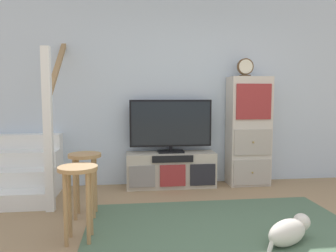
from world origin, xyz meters
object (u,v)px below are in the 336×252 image
at_px(media_console, 171,170).
at_px(dog, 289,231).
at_px(bar_stool_near, 78,185).
at_px(side_cabinet, 249,131).
at_px(bar_stool_far, 85,169).
at_px(television, 171,125).
at_px(desk_clock, 245,67).

height_order(media_console, dog, media_console).
bearing_deg(bar_stool_near, dog, -8.59).
bearing_deg(side_cabinet, bar_stool_near, -142.96).
bearing_deg(bar_stool_near, bar_stool_far, 92.07).
xyz_separation_m(bar_stool_near, dog, (1.80, -0.27, -0.38)).
height_order(media_console, bar_stool_far, bar_stool_far).
height_order(television, desk_clock, desk_clock).
bearing_deg(dog, bar_stool_far, 154.47).
bearing_deg(bar_stool_near, television, 57.97).
distance_m(desk_clock, dog, 2.45).
relative_size(television, side_cabinet, 0.74).
xyz_separation_m(television, bar_stool_far, (-1.04, -1.03, -0.37)).
xyz_separation_m(media_console, desk_clock, (1.05, -0.00, 1.43)).
relative_size(media_console, desk_clock, 4.89).
height_order(side_cabinet, bar_stool_far, side_cabinet).
bearing_deg(desk_clock, bar_stool_far, -154.40).
distance_m(media_console, side_cabinet, 1.24).
height_order(desk_clock, bar_stool_near, desk_clock).
relative_size(desk_clock, dog, 0.51).
bearing_deg(media_console, bar_stool_near, -122.41).
bearing_deg(bar_stool_near, desk_clock, 37.76).
bearing_deg(desk_clock, dog, -97.94).
xyz_separation_m(television, dog, (0.78, -1.90, -0.76)).
bearing_deg(television, desk_clock, -1.57).
distance_m(desk_clock, bar_stool_near, 2.86).
bearing_deg(dog, desk_clock, 82.06).
bearing_deg(television, bar_stool_far, -135.32).
height_order(media_console, bar_stool_near, bar_stool_near).
bearing_deg(bar_stool_far, television, 44.68).
bearing_deg(side_cabinet, television, 179.30).
xyz_separation_m(television, desk_clock, (1.05, -0.03, 0.79)).
relative_size(television, dog, 2.29).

